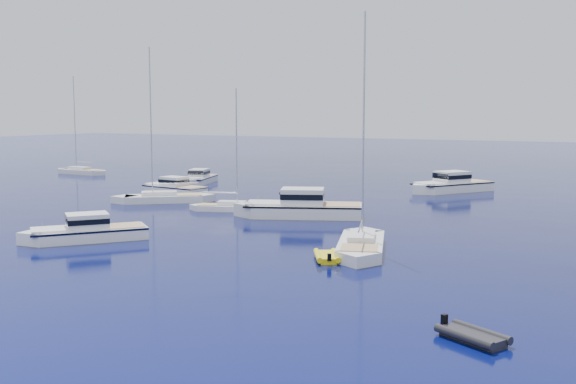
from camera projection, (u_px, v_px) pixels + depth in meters
The scene contains 13 objects.
ground at pixel (138, 272), 39.38m from camera, with size 400.00×400.00×0.00m, color #091256.
motor_cruiser_left at pixel (85, 241), 48.93m from camera, with size 2.98×9.73×2.55m, color white, non-canonical shape.
motor_cruiser_centre at pixel (300, 217), 60.09m from camera, with size 3.84×12.54×3.29m, color silver, non-canonical shape.
motor_cruiser_far_l at pixel (173, 193), 77.88m from camera, with size 2.88×9.40×2.47m, color white, non-canonical shape.
motor_cruiser_distant at pixel (450, 192), 79.18m from camera, with size 3.63×11.86×3.11m, color white, non-canonical shape.
motor_cruiser_horizon at pixel (199, 183), 88.49m from camera, with size 2.85×9.30×2.44m, color white, non-canonical shape.
sailboat_mid_r at pixel (361, 251), 45.26m from camera, with size 2.94×11.32×16.63m, color silver, non-canonical shape.
sailboat_mid_l at pixel (164, 202), 69.99m from camera, with size 2.93×11.27×16.57m, color silver, non-canonical shape.
sailboat_centre at pixel (229, 211), 63.84m from camera, with size 2.12×8.16×12.00m, color white, non-canonical shape.
sailboat_far_l at pixel (82, 174), 102.17m from camera, with size 2.72×10.46×15.38m, color silver, non-canonical shape.
tender_yellow at pixel (327, 260), 42.49m from camera, with size 1.78×3.16×0.95m, color yellow, non-canonical shape.
tender_grey_near at pixel (472, 341), 27.40m from camera, with size 1.73×3.04×0.95m, color black, non-canonical shape.
tender_grey_far at pixel (180, 185), 86.74m from camera, with size 2.19×4.07×0.95m, color black, non-canonical shape.
Camera 1 is at (26.21, -29.63, 9.29)m, focal length 41.75 mm.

